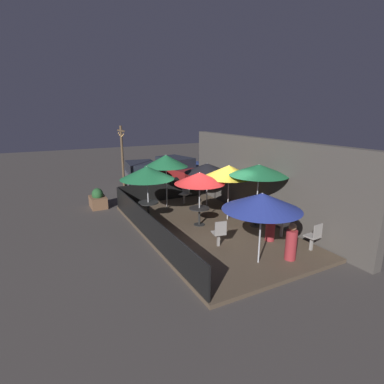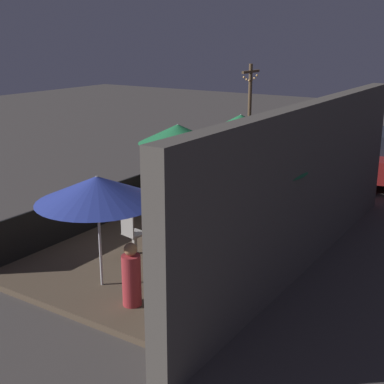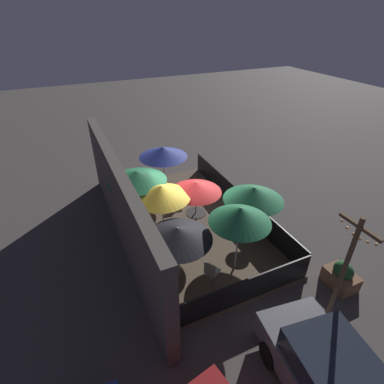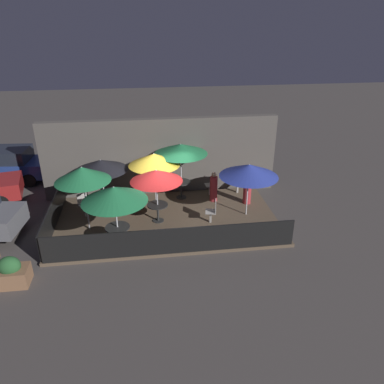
% 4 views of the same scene
% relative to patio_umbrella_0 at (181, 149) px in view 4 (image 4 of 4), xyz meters
% --- Properties ---
extents(ground_plane, '(60.00, 60.00, 0.00)m').
position_rel_patio_umbrella_0_xyz_m(ground_plane, '(-0.77, -1.79, -2.34)').
color(ground_plane, '#423D3A').
extents(patio_deck, '(8.53, 4.83, 0.12)m').
position_rel_patio_umbrella_0_xyz_m(patio_deck, '(-0.77, -1.79, -2.28)').
color(patio_deck, brown).
rests_on(patio_deck, ground_plane).
extents(building_wall, '(10.13, 0.36, 3.42)m').
position_rel_patio_umbrella_0_xyz_m(building_wall, '(-0.77, 0.86, -0.63)').
color(building_wall, '#4C4742').
rests_on(building_wall, ground_plane).
extents(fence_front, '(8.33, 0.05, 0.95)m').
position_rel_patio_umbrella_0_xyz_m(fence_front, '(-0.77, -4.16, -1.75)').
color(fence_front, black).
rests_on(fence_front, patio_deck).
extents(fence_side_left, '(0.05, 4.63, 0.95)m').
position_rel_patio_umbrella_0_xyz_m(fence_side_left, '(-4.99, -1.79, -1.75)').
color(fence_side_left, black).
rests_on(fence_side_left, patio_deck).
extents(patio_umbrella_0, '(2.23, 2.23, 2.43)m').
position_rel_patio_umbrella_0_xyz_m(patio_umbrella_0, '(0.00, 0.00, 0.00)').
color(patio_umbrella_0, '#B2B2B7').
rests_on(patio_umbrella_0, patio_deck).
extents(patio_umbrella_1, '(2.16, 2.16, 2.25)m').
position_rel_patio_umbrella_0_xyz_m(patio_umbrella_1, '(-2.54, -3.50, -0.23)').
color(patio_umbrella_1, '#B2B2B7').
rests_on(patio_umbrella_1, patio_deck).
extents(patio_umbrella_2, '(1.94, 1.94, 2.11)m').
position_rel_patio_umbrella_0_xyz_m(patio_umbrella_2, '(-1.11, -1.91, -0.33)').
color(patio_umbrella_2, '#B2B2B7').
rests_on(patio_umbrella_2, patio_deck).
extents(patio_umbrella_3, '(2.06, 2.06, 2.27)m').
position_rel_patio_umbrella_0_xyz_m(patio_umbrella_3, '(-1.13, -0.57, -0.19)').
color(patio_umbrella_3, '#B2B2B7').
rests_on(patio_umbrella_3, patio_deck).
extents(patio_umbrella_4, '(2.26, 2.26, 2.13)m').
position_rel_patio_umbrella_0_xyz_m(patio_umbrella_4, '(2.39, -1.86, -0.34)').
color(patio_umbrella_4, '#B2B2B7').
rests_on(patio_umbrella_4, patio_deck).
extents(patio_umbrella_5, '(2.13, 2.13, 2.02)m').
position_rel_patio_umbrella_0_xyz_m(patio_umbrella_5, '(-3.24, -0.32, -0.42)').
color(patio_umbrella_5, '#B2B2B7').
rests_on(patio_umbrella_5, patio_deck).
extents(patio_umbrella_6, '(1.96, 1.96, 2.48)m').
position_rel_patio_umbrella_0_xyz_m(patio_umbrella_6, '(-3.67, -2.20, -0.01)').
color(patio_umbrella_6, '#B2B2B7').
rests_on(patio_umbrella_6, patio_deck).
extents(dining_table_0, '(0.81, 0.81, 0.75)m').
position_rel_patio_umbrella_0_xyz_m(dining_table_0, '(-0.00, -0.00, -1.63)').
color(dining_table_0, black).
rests_on(dining_table_0, patio_deck).
extents(dining_table_1, '(0.83, 0.83, 0.77)m').
position_rel_patio_umbrella_0_xyz_m(dining_table_1, '(-2.54, -3.50, -1.61)').
color(dining_table_1, black).
rests_on(dining_table_1, patio_deck).
extents(dining_table_2, '(0.79, 0.79, 0.71)m').
position_rel_patio_umbrella_0_xyz_m(dining_table_2, '(-1.11, -1.91, -1.67)').
color(dining_table_2, black).
rests_on(dining_table_2, patio_deck).
extents(patio_chair_0, '(0.43, 0.43, 0.93)m').
position_rel_patio_umbrella_0_xyz_m(patio_chair_0, '(1.34, 0.12, -1.72)').
color(patio_chair_0, gray).
rests_on(patio_chair_0, patio_deck).
extents(patio_chair_1, '(0.47, 0.47, 0.92)m').
position_rel_patio_umbrella_0_xyz_m(patio_chair_1, '(0.94, -2.31, -1.72)').
color(patio_chair_1, gray).
rests_on(patio_chair_1, patio_deck).
extents(patio_chair_2, '(0.43, 0.43, 0.94)m').
position_rel_patio_umbrella_0_xyz_m(patio_chair_2, '(2.60, 0.18, -1.71)').
color(patio_chair_2, gray).
rests_on(patio_chair_2, patio_deck).
extents(patio_chair_3, '(0.55, 0.55, 0.94)m').
position_rel_patio_umbrella_0_xyz_m(patio_chair_3, '(-3.95, -1.14, -1.70)').
color(patio_chair_3, gray).
rests_on(patio_chair_3, patio_deck).
extents(patron_0, '(0.35, 0.35, 1.16)m').
position_rel_patio_umbrella_0_xyz_m(patron_0, '(2.68, -0.89, -1.70)').
color(patron_0, maroon).
rests_on(patron_0, patio_deck).
extents(patron_1, '(0.38, 0.38, 1.30)m').
position_rel_patio_umbrella_0_xyz_m(patron_1, '(1.33, -0.48, -1.63)').
color(patron_1, maroon).
rests_on(patron_1, patio_deck).
extents(planter_box, '(1.01, 0.71, 0.95)m').
position_rel_patio_umbrella_0_xyz_m(planter_box, '(-5.63, -4.94, -1.94)').
color(planter_box, brown).
rests_on(planter_box, ground_plane).
extents(parked_car_2, '(4.20, 2.05, 1.62)m').
position_rel_patio_umbrella_0_xyz_m(parked_car_2, '(-8.09, 3.25, -1.50)').
color(parked_car_2, navy).
rests_on(parked_car_2, ground_plane).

